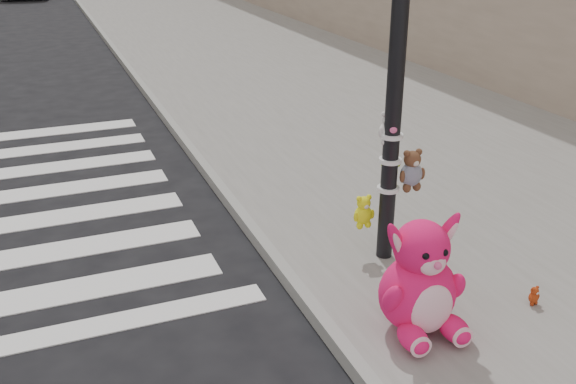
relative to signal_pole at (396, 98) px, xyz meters
name	(u,v)px	position (x,y,z in m)	size (l,w,h in m)	color
sidewalk_near	(297,75)	(2.38, 8.19, -1.74)	(7.00, 80.00, 0.14)	slate
curb_edge	(144,89)	(-1.07, 8.19, -1.74)	(0.12, 80.00, 0.15)	gray
signal_pole	(396,98)	(0.00, 0.00, 0.00)	(0.69, 0.48, 4.00)	black
pink_bunny	(420,285)	(-0.40, -1.24, -1.23)	(0.75, 0.79, 1.06)	#FF1564
red_teddy	(534,295)	(0.78, -1.31, -1.57)	(0.13, 0.09, 0.18)	#AD3511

